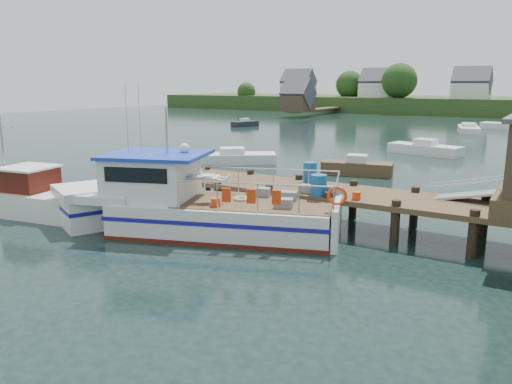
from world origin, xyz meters
The scene contains 11 objects.
ground_plane centered at (0.00, 0.00, 0.00)m, with size 160.00×160.00×0.00m, color black.
far_shore centered at (0.01, 82.37, 2.10)m, with size 140.00×42.55×9.22m.
dock centered at (6.51, 0.01, 2.24)m, with size 16.60×3.00×4.78m.
lobster_boat centered at (-2.65, -3.68, 1.00)m, with size 11.27×6.39×5.54m.
work_boat centered at (-11.07, -5.25, 0.68)m, with size 8.15×3.59×4.26m.
moored_rowboat centered at (-1.40, 11.08, 0.46)m, with size 4.45×2.28×1.23m.
moored_far centered at (4.01, 50.14, 0.44)m, with size 7.22×3.16×1.19m.
moored_a centered at (-10.41, 10.76, 0.41)m, with size 6.09×5.14×1.11m.
moored_b centered at (0.07, 22.37, 0.46)m, with size 5.85×3.07×1.23m.
moored_d centered at (0.02, 43.74, 0.39)m, with size 3.38×6.54×1.06m.
moored_e centered at (-26.21, 37.13, 0.38)m, with size 2.40×3.96×1.04m.
Camera 1 is at (9.01, -17.94, 5.51)m, focal length 35.00 mm.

